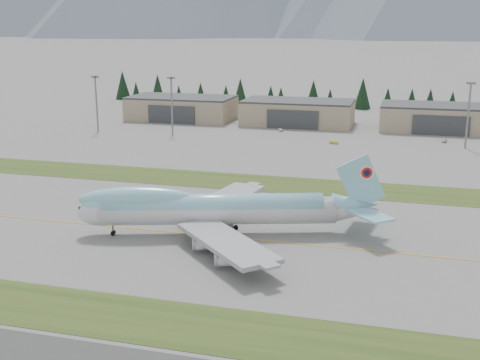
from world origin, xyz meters
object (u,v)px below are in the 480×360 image
(hangar_left, at_px, (182,108))
(service_vehicle_c, at_px, (444,142))
(hangar_right, at_px, (440,118))
(service_vehicle_b, at_px, (334,144))
(hangar_center, at_px, (298,112))
(service_vehicle_a, at_px, (280,131))
(boeing_747_freighter, at_px, (214,208))

(hangar_left, height_order, service_vehicle_c, hangar_left)
(hangar_right, xyz_separation_m, service_vehicle_b, (-39.03, -41.46, -5.39))
(hangar_left, xyz_separation_m, hangar_right, (115.00, 0.00, 0.00))
(hangar_center, xyz_separation_m, service_vehicle_a, (-3.84, -19.75, -5.39))
(hangar_center, bearing_deg, service_vehicle_a, -101.00)
(hangar_center, distance_m, service_vehicle_a, 20.83)
(hangar_center, xyz_separation_m, service_vehicle_c, (60.91, -27.57, -5.39))
(hangar_right, bearing_deg, service_vehicle_b, -133.27)
(service_vehicle_a, bearing_deg, service_vehicle_b, -69.52)
(service_vehicle_b, relative_size, service_vehicle_c, 0.93)
(boeing_747_freighter, relative_size, service_vehicle_b, 18.05)
(hangar_right, bearing_deg, hangar_center, 180.00)
(boeing_747_freighter, relative_size, service_vehicle_a, 18.49)
(service_vehicle_c, bearing_deg, boeing_747_freighter, -104.10)
(hangar_right, bearing_deg, hangar_left, 180.00)
(boeing_747_freighter, relative_size, hangar_left, 1.36)
(hangar_left, distance_m, hangar_right, 115.00)
(hangar_center, distance_m, service_vehicle_c, 67.07)
(boeing_747_freighter, height_order, hangar_right, boeing_747_freighter)
(service_vehicle_a, xyz_separation_m, service_vehicle_b, (24.81, -21.71, 0.00))
(hangar_right, relative_size, service_vehicle_a, 13.63)
(boeing_747_freighter, bearing_deg, service_vehicle_c, 49.56)
(hangar_left, distance_m, service_vehicle_a, 55.11)
(hangar_right, bearing_deg, boeing_747_freighter, -109.16)
(hangar_right, bearing_deg, service_vehicle_c, -88.12)
(hangar_right, relative_size, service_vehicle_c, 12.42)
(hangar_left, height_order, hangar_right, same)
(boeing_747_freighter, height_order, service_vehicle_a, boeing_747_freighter)
(boeing_747_freighter, height_order, hangar_center, boeing_747_freighter)
(hangar_left, xyz_separation_m, service_vehicle_c, (115.91, -27.57, -5.39))
(boeing_747_freighter, height_order, service_vehicle_b, boeing_747_freighter)
(service_vehicle_b, xyz_separation_m, service_vehicle_c, (39.94, 13.89, 0.00))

